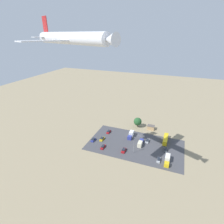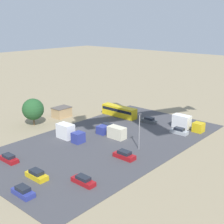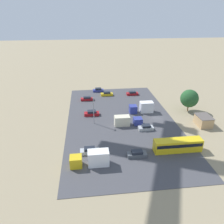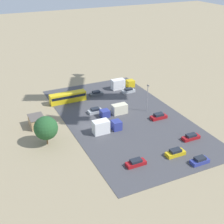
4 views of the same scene
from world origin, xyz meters
The scene contains 17 objects.
ground_plane centered at (0.00, 0.00, 0.00)m, with size 400.00×400.00×0.00m, color gray.
parking_lot_surface centered at (0.00, 11.17, 0.04)m, with size 57.76×32.04×0.08m.
shed_building centered at (-5.74, -12.16, 1.47)m, with size 5.14×3.90×2.92m.
bus centered at (-17.17, 0.28, 1.71)m, with size 2.60×11.41×3.02m.
parked_car_0 centered at (17.41, 21.07, 0.68)m, with size 1.71×4.69×1.44m.
parked_car_1 centered at (-15.69, 21.02, 0.72)m, with size 1.73×4.43×1.52m.
parked_car_2 centered at (4.58, 19.83, 0.75)m, with size 1.99×4.71×1.60m.
parked_car_3 centered at (21.01, 3.29, 0.69)m, with size 1.83×4.56×1.45m.
parked_car_4 centered at (21.55, 13.35, 0.74)m, with size 1.93×4.63×1.58m.
parked_car_5 centered at (-6.45, 5.08, 0.70)m, with size 1.98×4.17×1.48m.
parked_car_6 centered at (-18.20, 10.29, 0.70)m, with size 1.78×4.49×1.48m.
parked_car_7 centered at (26.38, 16.40, 0.72)m, with size 1.88×4.28×1.53m.
parked_truck_0 centered at (4.94, 3.21, 1.68)m, with size 2.56×7.69×3.49m.
parked_truck_1 centered at (-20.07, 20.57, 1.65)m, with size 2.43×8.36×3.43m.
parked_truck_2 centered at (-3.05, 9.99, 1.38)m, with size 2.37×8.08×2.84m.
tree_near_shed centered at (4.18, -11.95, 4.47)m, with size 5.79×5.79×7.38m.
light_pole_lot_centre centered at (-1.09, 19.34, 4.59)m, with size 0.90×0.28×8.16m.
Camera 4 is at (69.32, -25.33, 41.07)m, focal length 50.00 mm.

